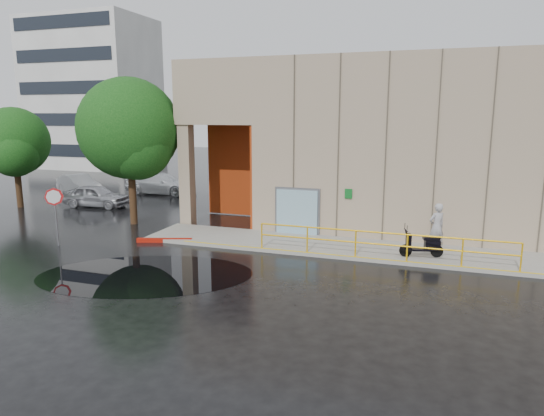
% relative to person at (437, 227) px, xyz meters
% --- Properties ---
extents(ground, '(120.00, 120.00, 0.00)m').
position_rel_person_xyz_m(ground, '(-6.20, -5.03, -1.10)').
color(ground, black).
rests_on(ground, ground).
extents(sidewalk, '(20.00, 3.00, 0.15)m').
position_rel_person_xyz_m(sidewalk, '(-2.20, -0.53, -1.03)').
color(sidewalk, gray).
rests_on(sidewalk, ground).
extents(building, '(20.00, 10.17, 8.00)m').
position_rel_person_xyz_m(building, '(-1.10, 5.95, 3.10)').
color(building, gray).
rests_on(building, ground).
extents(guardrail, '(9.56, 0.06, 1.03)m').
position_rel_person_xyz_m(guardrail, '(-1.95, -1.88, -0.42)').
color(guardrail, '#E8AB0C').
rests_on(guardrail, sidewalk).
extents(distant_building, '(12.00, 8.08, 15.00)m').
position_rel_person_xyz_m(distant_building, '(-34.20, 22.94, 6.40)').
color(distant_building, '#BAB9B5').
rests_on(distant_building, ground).
extents(person, '(0.83, 0.79, 1.91)m').
position_rel_person_xyz_m(person, '(0.00, 0.00, 0.00)').
color(person, '#A09FA4').
rests_on(person, sidewalk).
extents(scooter, '(1.67, 0.92, 1.27)m').
position_rel_person_xyz_m(scooter, '(-0.49, -1.16, -0.23)').
color(scooter, black).
rests_on(scooter, sidewalk).
extents(stop_sign, '(0.57, 0.54, 2.48)m').
position_rel_person_xyz_m(stop_sign, '(-15.20, -3.86, 0.71)').
color(stop_sign, slate).
rests_on(stop_sign, ground).
extents(red_curb, '(2.34, 0.92, 0.18)m').
position_rel_person_xyz_m(red_curb, '(-11.20, -1.93, -1.01)').
color(red_curb, '#A01408').
rests_on(red_curb, ground).
extents(puddle, '(8.56, 6.84, 0.01)m').
position_rel_person_xyz_m(puddle, '(-9.53, -5.95, -1.10)').
color(puddle, black).
rests_on(puddle, ground).
extents(car_a, '(4.06, 1.90, 1.34)m').
position_rel_person_xyz_m(car_a, '(-19.41, 3.97, -0.43)').
color(car_a, '#A5A6AC').
rests_on(car_a, ground).
extents(car_b, '(4.46, 3.22, 1.40)m').
position_rel_person_xyz_m(car_b, '(-23.49, 7.34, -0.40)').
color(car_b, silver).
rests_on(car_b, ground).
extents(car_c, '(5.14, 2.25, 1.47)m').
position_rel_person_xyz_m(car_c, '(-18.28, 9.43, -0.37)').
color(car_c, silver).
rests_on(car_c, ground).
extents(tree_near, '(4.98, 4.98, 7.30)m').
position_rel_person_xyz_m(tree_near, '(-14.45, 0.72, 3.50)').
color(tree_near, '#311E10').
rests_on(tree_near, ground).
extents(tree_far, '(3.99, 4.00, 5.92)m').
position_rel_person_xyz_m(tree_far, '(-23.60, 2.33, 2.66)').
color(tree_far, '#311E10').
rests_on(tree_far, ground).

